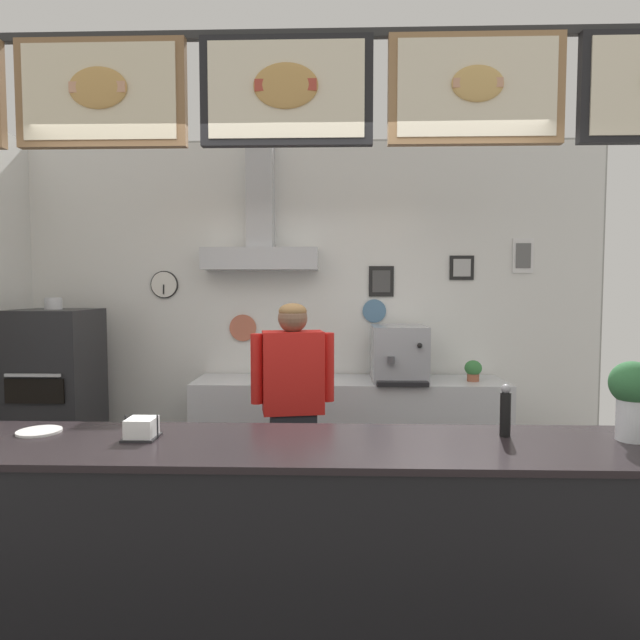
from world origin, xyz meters
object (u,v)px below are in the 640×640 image
Objects in this scene: potted_sage at (473,370)px; potted_basil at (300,366)px; shop_worker at (293,412)px; pepper_grinder at (505,411)px; pizza_oven at (56,397)px; napkin_holder at (142,429)px; espresso_machine at (399,354)px; condiment_plate at (39,431)px; basil_vase at (632,396)px.

potted_sage is 0.87× the size of potted_basil.
shop_worker reaches higher than pepper_grinder.
pizza_oven is 2.58m from napkin_holder.
espresso_machine is 3.62× the size of napkin_holder.
shop_worker is 2.83× the size of espresso_machine.
potted_basil is 2.51m from condiment_plate.
shop_worker is at bearing -88.62° from potted_basil.
pizza_oven is 4.28m from basil_vase.
potted_basil is (2.09, 0.27, 0.24)m from pizza_oven.
napkin_holder reaches higher than potted_sage.
pizza_oven is at bearing -172.55° from potted_basil.
condiment_plate is (-1.10, -2.26, 0.02)m from potted_basil.
potted_basil is at bearing 76.24° from napkin_holder.
shop_worker is 4.44× the size of basil_vase.
condiment_plate is at bearing 171.26° from napkin_holder.
potted_sage reaches higher than condiment_plate.
potted_basil is 1.03× the size of condiment_plate.
pepper_grinder is at bearing -100.76° from potted_sage.
espresso_machine is 2.96m from condiment_plate.
shop_worker is 2.00m from basil_vase.
pepper_grinder is at bearing 0.16° from condiment_plate.
basil_vase is at bearing -54.42° from potted_basil.
condiment_plate is 0.83× the size of pepper_grinder.
condiment_plate is at bearing -63.56° from pizza_oven.
potted_sage is 2.24m from pepper_grinder.
pizza_oven reaches higher than napkin_holder.
pepper_grinder reaches higher than potted_basil.
napkin_holder is (0.52, -0.08, 0.04)m from condiment_plate.
pepper_grinder is (0.23, -2.21, 0.01)m from espresso_machine.
pepper_grinder is (-0.55, 0.05, -0.08)m from basil_vase.
napkin_holder is (-2.09, -2.28, 0.07)m from potted_sage.
basil_vase is (3.74, -2.03, 0.45)m from pizza_oven.
espresso_machine is 0.66m from potted_sage.
shop_worker reaches higher than potted_basil.
espresso_machine is (0.84, 1.14, 0.26)m from shop_worker.
potted_sage is (3.61, 0.21, 0.22)m from pizza_oven.
napkin_holder is at bearing -8.74° from condiment_plate.
pepper_grinder is (1.10, -2.25, 0.13)m from potted_basil.
potted_sage is (0.65, -0.01, -0.14)m from espresso_machine.
basil_vase is at bearing 134.80° from shop_worker.
potted_sage is 3.10m from napkin_holder.
condiment_plate is 0.56× the size of basil_vase.
espresso_machine is at bearing -137.08° from shop_worker.
espresso_machine reaches higher than pepper_grinder.
pizza_oven is at bearing -33.96° from shop_worker.
potted_sage is at bearing -153.54° from shop_worker.
espresso_machine is 2.39m from basil_vase.
pepper_grinder reaches higher than napkin_holder.
pepper_grinder is at bearing -63.91° from potted_basil.
shop_worker is at bearing -126.52° from espresso_machine.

